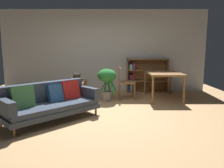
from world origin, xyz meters
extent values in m
plane|color=tan|center=(0.00, 0.00, 0.00)|extent=(8.16, 8.16, 0.00)
cube|color=silver|center=(0.00, 2.70, 1.35)|extent=(6.80, 0.10, 2.70)
cylinder|color=olive|center=(-0.08, -0.07, 0.07)|extent=(0.04, 0.04, 0.15)
cylinder|color=olive|center=(-1.32, -1.29, 0.07)|extent=(0.04, 0.04, 0.15)
cylinder|color=olive|center=(-0.53, 0.39, 0.07)|extent=(0.04, 0.04, 0.15)
cylinder|color=olive|center=(-1.77, -0.82, 0.07)|extent=(0.04, 0.04, 0.15)
cube|color=#384251|center=(-0.93, -0.45, 0.20)|extent=(1.89, 1.88, 0.10)
cube|color=#384251|center=(-0.93, -0.45, 0.30)|extent=(1.82, 1.80, 0.10)
cube|color=#384251|center=(-1.13, -0.23, 0.55)|extent=(1.43, 1.40, 0.39)
cube|color=#384251|center=(-0.30, 0.17, 0.46)|extent=(0.62, 0.63, 0.23)
cube|color=#384251|center=(-1.55, -1.06, 0.46)|extent=(0.62, 0.63, 0.23)
cube|color=#4C894C|center=(-1.39, -0.72, 0.53)|extent=(0.45, 0.45, 0.43)
cube|color=#336093|center=(-0.89, -0.21, 0.51)|extent=(0.41, 0.41, 0.38)
cube|color=red|center=(-0.64, 0.01, 0.53)|extent=(0.46, 0.46, 0.42)
cube|color=olive|center=(-0.70, 1.80, 0.26)|extent=(0.41, 0.04, 0.53)
cube|color=olive|center=(-0.70, 0.81, 0.26)|extent=(0.41, 0.04, 0.53)
cube|color=olive|center=(-0.70, 1.30, 0.24)|extent=(0.41, 0.99, 0.04)
cube|color=olive|center=(-0.70, 1.30, 0.51)|extent=(0.41, 1.03, 0.04)
cube|color=olive|center=(-0.70, 1.30, 0.02)|extent=(0.41, 0.99, 0.04)
cube|color=#333338|center=(-0.67, 1.44, 0.53)|extent=(0.26, 0.32, 0.02)
cube|color=black|center=(-0.87, 1.40, 0.57)|extent=(0.24, 0.31, 0.07)
cylinder|color=#2D2823|center=(-0.66, 1.08, 0.65)|extent=(0.19, 0.19, 0.24)
cylinder|color=slate|center=(-0.66, 1.08, 0.69)|extent=(0.11, 0.11, 0.01)
cylinder|color=#9E9389|center=(0.13, 1.23, 0.13)|extent=(0.29, 0.29, 0.26)
cylinder|color=#287A33|center=(0.27, 1.22, 0.51)|extent=(0.30, 0.08, 0.53)
cylinder|color=#287A33|center=(0.17, 1.34, 0.46)|extent=(0.12, 0.25, 0.44)
cylinder|color=#287A33|center=(0.11, 1.28, 0.46)|extent=(0.08, 0.12, 0.41)
cylinder|color=#287A33|center=(0.05, 1.21, 0.43)|extent=(0.21, 0.07, 0.36)
cylinder|color=#287A33|center=(0.10, 1.18, 0.42)|extent=(0.12, 0.14, 0.36)
cylinder|color=#287A33|center=(0.23, 1.12, 0.54)|extent=(0.24, 0.29, 0.61)
ellipsoid|color=#287A33|center=(0.13, 1.23, 0.71)|extent=(0.52, 0.52, 0.36)
cylinder|color=olive|center=(1.33, 2.12, 0.36)|extent=(0.06, 0.06, 0.72)
cylinder|color=olive|center=(1.33, 0.83, 0.36)|extent=(0.06, 0.06, 0.72)
cylinder|color=olive|center=(2.13, 2.12, 0.36)|extent=(0.06, 0.06, 0.72)
cylinder|color=olive|center=(2.13, 0.83, 0.36)|extent=(0.06, 0.06, 0.72)
cube|color=olive|center=(1.73, 1.47, 0.75)|extent=(0.90, 1.39, 0.05)
cylinder|color=olive|center=(0.90, 1.66, 0.23)|extent=(0.04, 0.04, 0.46)
cylinder|color=olive|center=(0.91, 1.25, 0.23)|extent=(0.04, 0.04, 0.46)
cylinder|color=olive|center=(0.49, 1.65, 0.23)|extent=(0.04, 0.04, 0.46)
cylinder|color=olive|center=(0.50, 1.24, 0.23)|extent=(0.04, 0.04, 0.46)
cube|color=olive|center=(0.70, 1.45, 0.48)|extent=(0.46, 0.45, 0.04)
cube|color=olive|center=(0.49, 1.45, 0.70)|extent=(0.04, 0.40, 0.40)
cube|color=olive|center=(0.79, 2.50, 0.55)|extent=(0.04, 0.29, 1.11)
cube|color=olive|center=(2.11, 2.50, 0.55)|extent=(0.04, 0.29, 1.11)
cube|color=olive|center=(1.45, 2.50, 1.09)|extent=(1.36, 0.29, 0.04)
cube|color=olive|center=(1.45, 2.50, 0.02)|extent=(1.36, 0.29, 0.04)
cube|color=olive|center=(1.45, 2.62, 0.55)|extent=(1.32, 0.04, 1.11)
cube|color=olive|center=(1.45, 2.50, 0.38)|extent=(1.32, 0.28, 0.04)
cube|color=olive|center=(1.45, 2.50, 0.73)|extent=(1.32, 0.28, 0.04)
cube|color=#2D5199|center=(0.85, 2.47, 0.12)|extent=(0.06, 0.18, 0.17)
cube|color=silver|center=(0.91, 2.47, 0.15)|extent=(0.04, 0.20, 0.24)
cube|color=#2D5199|center=(0.96, 2.48, 0.11)|extent=(0.05, 0.21, 0.14)
cube|color=#337F47|center=(1.02, 2.47, 0.15)|extent=(0.05, 0.18, 0.22)
cube|color=black|center=(0.84, 2.48, 0.50)|extent=(0.04, 0.23, 0.21)
cube|color=red|center=(0.90, 2.48, 0.49)|extent=(0.05, 0.22, 0.18)
cube|color=#2D5199|center=(0.95, 2.47, 0.49)|extent=(0.03, 0.19, 0.19)
cube|color=red|center=(1.00, 2.48, 0.51)|extent=(0.04, 0.24, 0.23)
cube|color=#337F47|center=(0.84, 2.48, 0.82)|extent=(0.03, 0.24, 0.15)
cube|color=silver|center=(0.90, 2.47, 0.84)|extent=(0.06, 0.20, 0.18)
cube|color=#2D5199|center=(0.95, 2.47, 0.82)|extent=(0.03, 0.17, 0.15)
cube|color=#993884|center=(1.00, 2.48, 0.86)|extent=(0.06, 0.22, 0.22)
camera|label=1|loc=(0.28, -4.61, 1.42)|focal=34.49mm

